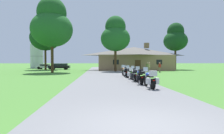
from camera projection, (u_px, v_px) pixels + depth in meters
The scene contains 19 objects.
ground_plane at pixel (107, 75), 24.52m from camera, with size 500.00×500.00×0.00m, color #42752D.
asphalt_driveway at pixel (107, 76), 22.53m from camera, with size 6.40×80.00×0.06m, color slate.
motorcycle_blue_nearest_to_camera at pixel (150, 79), 11.39m from camera, with size 0.73×2.08×1.30m.
motorcycle_blue_second_in_row at pixel (140, 77), 13.55m from camera, with size 0.73×2.08×1.30m.
motorcycle_white_third_in_row at pixel (135, 75), 15.67m from camera, with size 0.74×2.08×1.30m.
motorcycle_black_fourth_in_row at pixel (130, 73), 17.82m from camera, with size 0.82×2.08×1.30m.
motorcycle_silver_fifth_in_row at pixel (126, 72), 19.91m from camera, with size 0.66×2.08×1.30m.
motorcycle_orange_farthest_in_row at pixel (125, 71), 21.66m from camera, with size 0.72×2.08×1.30m.
stone_lodge at pixel (134, 58), 38.35m from camera, with size 15.82×7.85×5.77m.
bystander_tan_shirt_near_lodge at pixel (149, 67), 30.09m from camera, with size 0.28×0.54×1.67m.
bystander_olive_shirt_beside_signpost at pixel (148, 66), 31.36m from camera, with size 0.55×0.22×1.69m.
bystander_red_shirt_by_tree at pixel (160, 67), 29.65m from camera, with size 0.29×0.54×1.67m.
tree_by_lodge_front at pixel (115, 35), 32.16m from camera, with size 5.19×5.19×9.86m.
tree_left_near at pixel (52, 25), 29.34m from camera, with size 6.64×6.64×12.12m.
tree_right_of_lodge at pixel (175, 38), 41.40m from camera, with size 5.32×5.32×10.65m.
tree_left_far at pixel (45, 34), 40.06m from camera, with size 6.53×6.53×12.10m.
metal_silo_distant at pixel (37, 55), 50.55m from camera, with size 3.53×3.53×7.49m.
parked_black_suv_far_left at pixel (60, 66), 41.13m from camera, with size 4.62×1.96×1.40m.
parked_silver_sedan_far_left at pixel (45, 66), 44.09m from camera, with size 4.25×2.00×1.20m.
Camera 1 is at (-1.12, -4.47, 1.69)m, focal length 29.19 mm.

